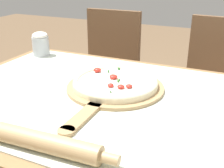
# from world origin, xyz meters

# --- Properties ---
(dining_table) EXTENTS (1.25, 0.87, 0.74)m
(dining_table) POSITION_xyz_m (0.00, 0.00, 0.62)
(dining_table) COLOR olive
(dining_table) RESTS_ON ground_plane
(towel_cloth) EXTENTS (1.17, 0.79, 0.00)m
(towel_cloth) POSITION_xyz_m (0.00, 0.00, 0.74)
(towel_cloth) COLOR silver
(towel_cloth) RESTS_ON dining_table
(pizza_peel) EXTENTS (0.36, 0.54, 0.01)m
(pizza_peel) POSITION_xyz_m (0.01, 0.05, 0.75)
(pizza_peel) COLOR tan
(pizza_peel) RESTS_ON towel_cloth
(pizza) EXTENTS (0.32, 0.32, 0.04)m
(pizza) POSITION_xyz_m (0.01, 0.07, 0.77)
(pizza) COLOR beige
(pizza) RESTS_ON pizza_peel
(rolling_pin) EXTENTS (0.47, 0.07, 0.05)m
(rolling_pin) POSITION_xyz_m (-0.04, -0.35, 0.77)
(rolling_pin) COLOR tan
(rolling_pin) RESTS_ON towel_cloth
(chair_left) EXTENTS (0.40, 0.40, 0.90)m
(chair_left) POSITION_xyz_m (-0.37, 0.82, 0.52)
(chair_left) COLOR brown
(chair_left) RESTS_ON ground_plane
(chair_right) EXTENTS (0.44, 0.44, 0.90)m
(chair_right) POSITION_xyz_m (0.32, 0.82, 0.52)
(chair_right) COLOR brown
(chair_right) RESTS_ON ground_plane
(flour_cup) EXTENTS (0.08, 0.08, 0.12)m
(flour_cup) POSITION_xyz_m (-0.51, 0.31, 0.80)
(flour_cup) COLOR #B2B7BC
(flour_cup) RESTS_ON towel_cloth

